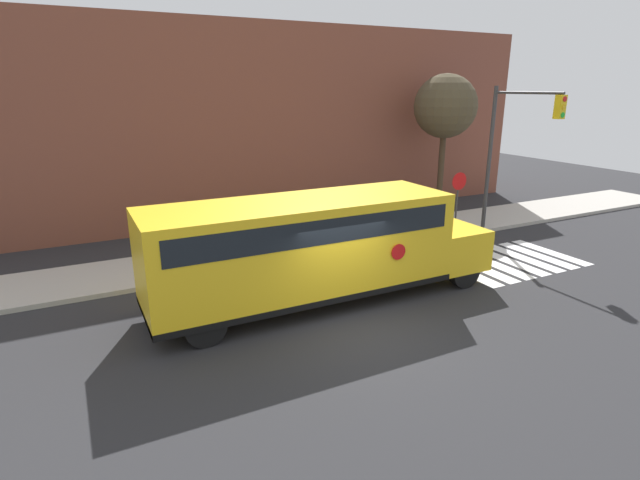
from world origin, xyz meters
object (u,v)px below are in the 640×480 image
tree_near_sidewalk (445,107)px  traffic_light (510,141)px  school_bus (313,244)px  stop_sign (458,194)px

tree_near_sidewalk → traffic_light: bearing=-97.3°
school_bus → tree_near_sidewalk: size_ratio=1.56×
school_bus → stop_sign: 8.87m
school_bus → traffic_light: size_ratio=1.71×
stop_sign → traffic_light: 2.78m
school_bus → tree_near_sidewalk: (10.13, 6.78, 3.24)m
stop_sign → traffic_light: bearing=-40.1°
traffic_light → tree_near_sidewalk: size_ratio=0.91×
traffic_light → tree_near_sidewalk: tree_near_sidewalk is taller
school_bus → traffic_light: traffic_light is taller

